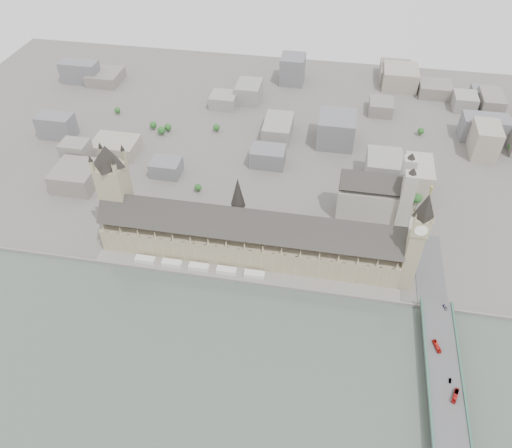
% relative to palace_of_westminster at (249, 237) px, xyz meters
% --- Properties ---
extents(ground, '(900.00, 900.00, 0.00)m').
position_rel_palace_of_westminster_xyz_m(ground, '(0.00, -19.70, -22.71)').
color(ground, '#595651').
rests_on(ground, ground).
extents(embankment_wall, '(600.00, 1.50, 3.00)m').
position_rel_palace_of_westminster_xyz_m(embankment_wall, '(0.00, -34.70, -21.21)').
color(embankment_wall, slate).
rests_on(embankment_wall, ground).
extents(river_terrace, '(270.00, 15.00, 2.00)m').
position_rel_palace_of_westminster_xyz_m(river_terrace, '(0.00, -27.20, -21.71)').
color(river_terrace, slate).
rests_on(river_terrace, ground).
extents(terrace_tents, '(118.00, 7.00, 4.00)m').
position_rel_palace_of_westminster_xyz_m(terrace_tents, '(-40.00, -26.70, -18.71)').
color(terrace_tents, silver).
rests_on(terrace_tents, river_terrace).
extents(palace_of_westminster, '(265.00, 40.73, 55.44)m').
position_rel_palace_of_westminster_xyz_m(palace_of_westminster, '(0.00, 0.00, 0.00)').
color(palace_of_westminster, gray).
rests_on(palace_of_westminster, ground).
extents(elizabeth_tower, '(17.00, 17.00, 107.50)m').
position_rel_palace_of_westminster_xyz_m(elizabeth_tower, '(138.00, -11.70, 35.38)').
color(elizabeth_tower, gray).
rests_on(elizabeth_tower, ground).
extents(victoria_tower, '(30.00, 30.00, 100.00)m').
position_rel_palace_of_westminster_xyz_m(victoria_tower, '(-122.00, 6.30, 32.50)').
color(victoria_tower, gray).
rests_on(victoria_tower, ground).
extents(central_tower, '(13.00, 13.00, 48.00)m').
position_rel_palace_of_westminster_xyz_m(central_tower, '(-10.00, 6.30, 35.21)').
color(central_tower, tan).
rests_on(central_tower, ground).
extents(westminster_bridge, '(25.00, 325.00, 10.25)m').
position_rel_palace_of_westminster_xyz_m(westminster_bridge, '(162.00, -107.20, -17.58)').
color(westminster_bridge, '#474749').
rests_on(westminster_bridge, ground).
extents(bridge_parapets, '(25.00, 235.00, 1.15)m').
position_rel_palace_of_westminster_xyz_m(bridge_parapets, '(162.00, -151.70, -11.88)').
color(bridge_parapets, '#335D4C').
rests_on(bridge_parapets, westminster_bridge).
extents(westminster_abbey, '(68.00, 36.00, 64.00)m').
position_rel_palace_of_westminster_xyz_m(westminster_abbey, '(110.92, 75.30, 2.38)').
color(westminster_abbey, '#A09C90').
rests_on(westminster_abbey, ground).
extents(city_skyline_inland, '(720.00, 360.00, 38.00)m').
position_rel_palace_of_westminster_xyz_m(city_skyline_inland, '(0.00, 225.30, -3.71)').
color(city_skyline_inland, gray).
rests_on(city_skyline_inland, ground).
extents(park_trees, '(110.00, 30.00, 15.00)m').
position_rel_palace_of_westminster_xyz_m(park_trees, '(-10.00, 40.30, -15.21)').
color(park_trees, '#1B4D1D').
rests_on(park_trees, ground).
extents(red_bus_north, '(5.92, 11.41, 3.10)m').
position_rel_palace_of_westminster_xyz_m(red_bus_north, '(158.14, -80.09, -10.90)').
color(red_bus_north, red).
rests_on(red_bus_north, westminster_bridge).
extents(red_bus_south, '(6.45, 11.97, 3.27)m').
position_rel_palace_of_westminster_xyz_m(red_bus_south, '(167.16, -118.85, -10.82)').
color(red_bus_south, red).
rests_on(red_bus_south, westminster_bridge).
extents(car_silver, '(2.11, 4.28, 1.35)m').
position_rel_palace_of_westminster_xyz_m(car_silver, '(165.20, -107.14, -11.78)').
color(car_silver, gray).
rests_on(car_silver, westminster_bridge).
extents(car_approach, '(4.08, 6.07, 1.63)m').
position_rel_palace_of_westminster_xyz_m(car_approach, '(168.15, -40.60, -11.64)').
color(car_approach, gray).
rests_on(car_approach, westminster_bridge).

